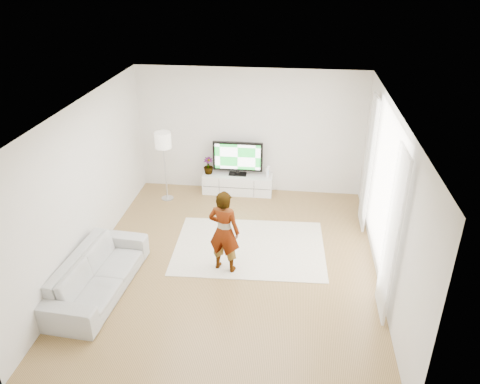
# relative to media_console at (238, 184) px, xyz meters

# --- Properties ---
(floor) EXTENTS (6.00, 6.00, 0.00)m
(floor) POSITION_rel_media_console_xyz_m (0.25, -2.76, -0.22)
(floor) COLOR #A37E49
(floor) RESTS_ON ground
(ceiling) EXTENTS (6.00, 6.00, 0.00)m
(ceiling) POSITION_rel_media_console_xyz_m (0.25, -2.76, 2.58)
(ceiling) COLOR white
(ceiling) RESTS_ON wall_back
(wall_left) EXTENTS (0.02, 6.00, 2.80)m
(wall_left) POSITION_rel_media_console_xyz_m (-2.25, -2.76, 1.18)
(wall_left) COLOR silver
(wall_left) RESTS_ON floor
(wall_right) EXTENTS (0.02, 6.00, 2.80)m
(wall_right) POSITION_rel_media_console_xyz_m (2.75, -2.76, 1.18)
(wall_right) COLOR silver
(wall_right) RESTS_ON floor
(wall_back) EXTENTS (5.00, 0.02, 2.80)m
(wall_back) POSITION_rel_media_console_xyz_m (0.25, 0.24, 1.18)
(wall_back) COLOR silver
(wall_back) RESTS_ON floor
(wall_front) EXTENTS (5.00, 0.02, 2.80)m
(wall_front) POSITION_rel_media_console_xyz_m (0.25, -5.76, 1.18)
(wall_front) COLOR silver
(wall_front) RESTS_ON floor
(window) EXTENTS (0.01, 2.60, 2.50)m
(window) POSITION_rel_media_console_xyz_m (2.73, -2.46, 1.23)
(window) COLOR white
(window) RESTS_ON wall_right
(curtain_near) EXTENTS (0.04, 0.70, 2.60)m
(curtain_near) POSITION_rel_media_console_xyz_m (2.65, -3.76, 1.13)
(curtain_near) COLOR white
(curtain_near) RESTS_ON floor
(curtain_far) EXTENTS (0.04, 0.70, 2.60)m
(curtain_far) POSITION_rel_media_console_xyz_m (2.65, -1.16, 1.13)
(curtain_far) COLOR white
(curtain_far) RESTS_ON floor
(media_console) EXTENTS (1.57, 0.45, 0.44)m
(media_console) POSITION_rel_media_console_xyz_m (0.00, 0.00, 0.00)
(media_console) COLOR white
(media_console) RESTS_ON floor
(television) EXTENTS (1.11, 0.22, 0.78)m
(television) POSITION_rel_media_console_xyz_m (0.00, 0.03, 0.64)
(television) COLOR black
(television) RESTS_ON media_console
(game_console) EXTENTS (0.07, 0.18, 0.23)m
(game_console) POSITION_rel_media_console_xyz_m (0.69, -0.00, 0.34)
(game_console) COLOR white
(game_console) RESTS_ON media_console
(potted_plant) EXTENTS (0.25, 0.25, 0.39)m
(potted_plant) POSITION_rel_media_console_xyz_m (-0.67, 0.00, 0.42)
(potted_plant) COLOR #3F7238
(potted_plant) RESTS_ON media_console
(rug) EXTENTS (2.84, 2.11, 0.01)m
(rug) POSITION_rel_media_console_xyz_m (0.50, -2.24, -0.21)
(rug) COLOR #F2E9CE
(rug) RESTS_ON floor
(player) EXTENTS (0.61, 0.47, 1.49)m
(player) POSITION_rel_media_console_xyz_m (0.15, -2.95, 0.54)
(player) COLOR #334772
(player) RESTS_ON rug
(sofa) EXTENTS (1.02, 2.27, 0.65)m
(sofa) POSITION_rel_media_console_xyz_m (-1.78, -3.76, 0.10)
(sofa) COLOR beige
(sofa) RESTS_ON floor
(floor_lamp) EXTENTS (0.35, 0.35, 1.56)m
(floor_lamp) POSITION_rel_media_console_xyz_m (-1.53, -0.49, 1.10)
(floor_lamp) COLOR silver
(floor_lamp) RESTS_ON floor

